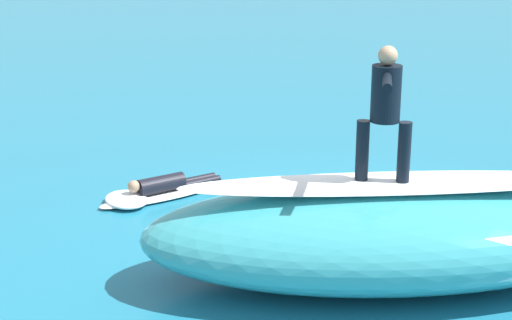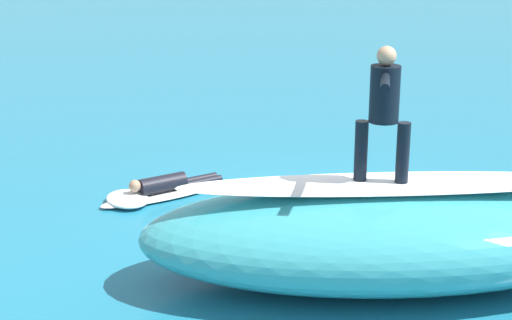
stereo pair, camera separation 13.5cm
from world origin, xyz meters
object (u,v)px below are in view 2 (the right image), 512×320
(surfboard_riding, at_px, (380,184))
(surfboard_paddling, at_px, (163,195))
(surfer_riding, at_px, (384,104))
(surfer_paddling, at_px, (169,183))

(surfboard_riding, xyz_separation_m, surfboard_paddling, (2.86, -3.27, -1.26))
(surfboard_riding, relative_size, surfer_riding, 1.22)
(surfer_riding, bearing_deg, surfer_paddling, -37.36)
(surfboard_riding, bearing_deg, surfboard_paddling, -35.74)
(surfer_riding, xyz_separation_m, surfer_paddling, (2.76, -3.33, -2.10))
(surfer_riding, bearing_deg, surfboard_paddling, -35.74)
(surfboard_riding, height_order, surfboard_paddling, surfboard_riding)
(surfboard_riding, height_order, surfer_riding, surfer_riding)
(surfboard_riding, relative_size, surfer_paddling, 1.34)
(surfer_paddling, bearing_deg, surfboard_paddling, -0.00)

